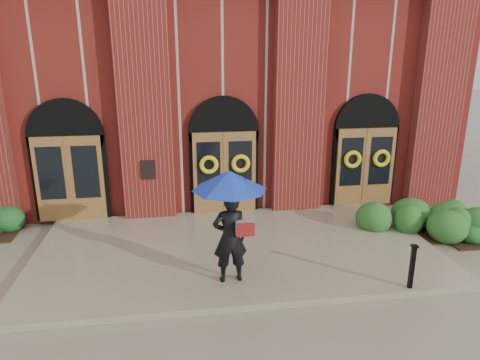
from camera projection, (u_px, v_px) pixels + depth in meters
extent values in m
plane|color=gray|center=(237.00, 255.00, 10.81)|extent=(90.00, 90.00, 0.00)
cube|color=gray|center=(236.00, 249.00, 10.93)|extent=(10.00, 5.30, 0.15)
cube|color=maroon|center=(208.00, 87.00, 18.23)|extent=(16.00, 12.00, 7.00)
cube|color=black|center=(148.00, 170.00, 12.35)|extent=(0.40, 0.05, 0.55)
cube|color=maroon|center=(145.00, 104.00, 12.06)|extent=(1.50, 0.45, 7.00)
cube|color=maroon|center=(299.00, 102.00, 12.70)|extent=(1.50, 0.45, 7.00)
cube|color=maroon|center=(438.00, 99.00, 13.34)|extent=(1.50, 0.45, 7.00)
cube|color=olive|center=(70.00, 179.00, 12.33)|extent=(1.90, 0.10, 2.50)
cylinder|color=black|center=(66.00, 135.00, 12.11)|extent=(2.10, 0.22, 2.10)
cube|color=olive|center=(225.00, 173.00, 12.97)|extent=(1.90, 0.10, 2.50)
cylinder|color=black|center=(224.00, 131.00, 12.75)|extent=(2.10, 0.22, 2.10)
cube|color=olive|center=(365.00, 167.00, 13.61)|extent=(1.90, 0.10, 2.50)
cylinder|color=black|center=(366.00, 127.00, 13.39)|extent=(2.10, 0.22, 2.10)
torus|color=yellow|center=(209.00, 165.00, 12.70)|extent=(0.57, 0.13, 0.57)
torus|color=yellow|center=(241.00, 164.00, 12.84)|extent=(0.57, 0.13, 0.57)
torus|color=yellow|center=(353.00, 159.00, 13.34)|extent=(0.57, 0.13, 0.57)
torus|color=yellow|center=(382.00, 158.00, 13.48)|extent=(0.57, 0.13, 0.57)
imported|color=black|center=(230.00, 237.00, 9.03)|extent=(0.76, 0.53, 2.01)
cone|color=#14319F|center=(229.00, 180.00, 8.67)|extent=(1.65, 1.65, 0.40)
cylinder|color=black|center=(232.00, 206.00, 8.78)|extent=(0.02, 0.02, 0.66)
cube|color=#AFB2B4|center=(245.00, 228.00, 8.84)|extent=(0.39, 0.21, 0.29)
cube|color=maroon|center=(246.00, 230.00, 8.74)|extent=(0.38, 0.05, 0.29)
cube|color=black|center=(412.00, 268.00, 8.88)|extent=(0.09, 0.09, 0.93)
cube|color=black|center=(415.00, 246.00, 8.74)|extent=(0.14, 0.14, 0.04)
ellipsoid|color=#25551E|center=(419.00, 220.00, 11.90)|extent=(3.23, 1.29, 0.83)
ellipsoid|color=#1E5521|center=(471.00, 231.00, 11.65)|extent=(1.36, 1.17, 0.48)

